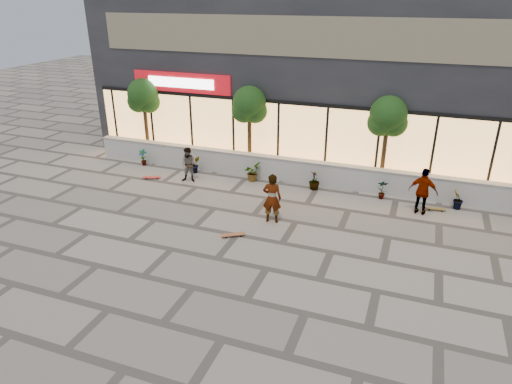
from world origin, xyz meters
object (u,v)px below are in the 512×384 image
(tree_mideast, at_px, (388,119))
(skater_right_near, at_px, (423,192))
(skateboard_right_near, at_px, (435,209))
(tree_midwest, at_px, (249,107))
(skateboard_center, at_px, (233,235))
(skater_left, at_px, (189,165))
(skater_center, at_px, (272,198))
(skateboard_left, at_px, (152,177))
(tree_west, at_px, (143,98))

(tree_mideast, bearing_deg, skater_right_near, -51.31)
(skateboard_right_near, bearing_deg, tree_midwest, 162.28)
(tree_midwest, distance_m, skateboard_center, 7.10)
(skateboard_right_near, bearing_deg, skateboard_center, -151.14)
(skateboard_center, distance_m, skateboard_right_near, 7.93)
(skater_left, bearing_deg, skateboard_center, -56.35)
(skater_center, height_order, skateboard_right_near, skater_center)
(skater_center, distance_m, skater_left, 5.19)
(tree_midwest, bearing_deg, tree_mideast, 0.00)
(skater_center, bearing_deg, skateboard_right_near, -160.44)
(skateboard_left, bearing_deg, tree_west, 101.59)
(skater_right_near, distance_m, skateboard_center, 7.25)
(tree_midwest, bearing_deg, skater_left, -130.07)
(tree_mideast, xyz_separation_m, skater_left, (-7.94, -2.31, -2.21))
(tree_mideast, distance_m, skater_left, 8.56)
(tree_west, bearing_deg, skateboard_left, -55.40)
(tree_west, distance_m, skateboard_right_near, 14.16)
(skater_center, xyz_separation_m, skateboard_right_near, (5.59, 3.04, -0.85))
(tree_mideast, height_order, skateboard_left, tree_mideast)
(tree_midwest, xyz_separation_m, skateboard_right_near, (8.26, -1.65, -2.91))
(skater_right_near, relative_size, skateboard_right_near, 2.39)
(skateboard_center, bearing_deg, tree_midwest, 73.78)
(skater_center, xyz_separation_m, skater_right_near, (5.04, 2.56, -0.02))
(tree_midwest, xyz_separation_m, skateboard_left, (-3.68, -2.63, -2.91))
(tree_midwest, relative_size, skateboard_center, 4.88)
(skater_left, xyz_separation_m, skater_right_near, (9.65, 0.17, 0.13))
(skateboard_center, distance_m, skateboard_left, 6.54)
(tree_west, xyz_separation_m, skater_center, (8.17, -4.69, -2.06))
(skater_left, xyz_separation_m, skateboard_right_near, (10.20, 0.65, -0.70))
(tree_west, bearing_deg, skateboard_center, -40.53)
(skateboard_right_near, bearing_deg, tree_west, 166.75)
(tree_west, relative_size, skateboard_right_near, 5.19)
(tree_mideast, height_order, skateboard_right_near, tree_mideast)
(tree_west, xyz_separation_m, tree_mideast, (11.50, 0.00, 0.00))
(tree_west, distance_m, skater_center, 9.64)
(tree_midwest, height_order, tree_mideast, same)
(tree_west, xyz_separation_m, skateboard_right_near, (13.76, -1.65, -2.91))
(tree_midwest, distance_m, skater_right_near, 8.27)
(tree_midwest, relative_size, skater_right_near, 2.17)
(skater_center, bearing_deg, tree_west, -38.84)
(tree_midwest, height_order, skater_center, tree_midwest)
(skateboard_center, bearing_deg, skater_center, 27.96)
(skateboard_center, xyz_separation_m, skateboard_right_near, (6.47, 4.58, -0.01))
(tree_west, height_order, skateboard_center, tree_west)
(tree_west, bearing_deg, skateboard_right_near, -6.85)
(tree_west, xyz_separation_m, tree_midwest, (5.50, 0.00, 0.00))
(tree_mideast, bearing_deg, skater_center, -125.39)
(skater_left, relative_size, skater_right_near, 0.86)
(skater_left, bearing_deg, tree_mideast, 6.32)
(skater_right_near, distance_m, skateboard_right_near, 1.11)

